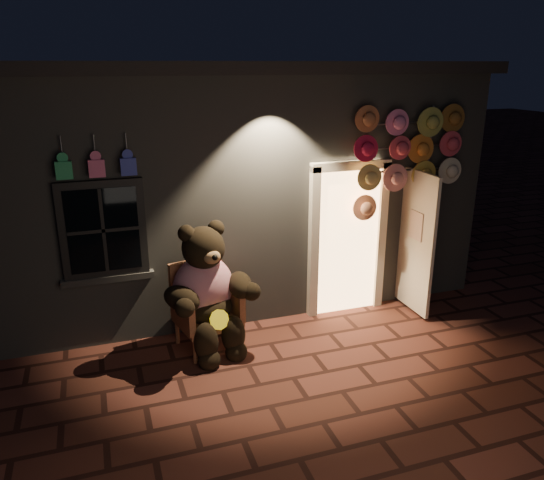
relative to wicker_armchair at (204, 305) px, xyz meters
name	(u,v)px	position (x,y,z in m)	size (l,w,h in m)	color
ground	(294,378)	(0.79, -1.11, -0.54)	(60.00, 60.00, 0.00)	brown
shop_building	(212,167)	(0.79, 2.88, 1.20)	(7.30, 5.95, 3.51)	slate
wicker_armchair	(204,305)	(0.00, 0.00, 0.00)	(0.86, 0.81, 1.08)	#AC6842
teddy_bear	(207,291)	(0.02, -0.14, 0.25)	(1.20, 1.05, 1.69)	#AF1239
hat_rack	(408,154)	(2.90, 0.16, 1.73)	(1.65, 0.22, 2.91)	#59595E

